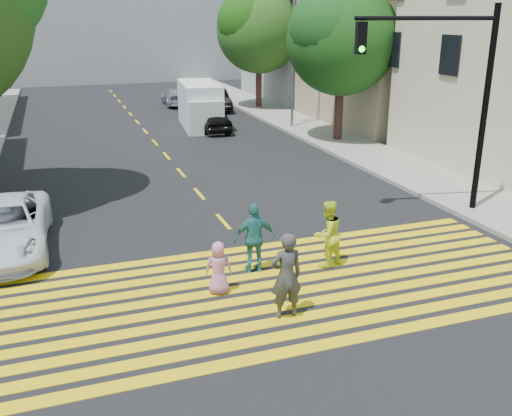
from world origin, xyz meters
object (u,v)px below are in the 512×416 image
pedestrian_extra (255,238)px  white_van (200,107)px  white_sedan (2,227)px  dark_car_parked (216,100)px  tree_right_near (343,32)px  pedestrian_man (286,276)px  silver_car (176,97)px  pedestrian_child (219,268)px  dark_car_near (213,120)px  tree_right_far (260,25)px  pedestrian_woman (327,234)px  traffic_signal (451,83)px

pedestrian_extra → white_van: size_ratio=0.33×
white_sedan → dark_car_parked: size_ratio=1.21×
tree_right_near → pedestrian_man: (-8.99, -15.15, -4.24)m
silver_car → white_van: size_ratio=0.78×
pedestrian_child → dark_car_near: dark_car_near is taller
tree_right_far → pedestrian_woman: tree_right_far is taller
pedestrian_man → silver_car: bearing=-97.1°
pedestrian_woman → dark_car_near: (1.96, 17.75, -0.22)m
tree_right_far → pedestrian_child: size_ratio=6.39×
pedestrian_man → pedestrian_woman: size_ratio=1.10×
white_van → traffic_signal: size_ratio=0.84×
pedestrian_woman → white_van: (1.59, 19.04, 0.30)m
pedestrian_man → pedestrian_child: bearing=-55.2°
pedestrian_woman → white_van: bearing=-113.3°
dark_car_parked → traffic_signal: traffic_signal is taller
tree_right_near → traffic_signal: bearing=-100.6°
pedestrian_child → white_van: 20.09m
tree_right_near → pedestrian_woman: (-7.08, -13.14, -4.32)m
pedestrian_woman → silver_car: (1.96, 27.56, -0.25)m
pedestrian_man → traffic_signal: size_ratio=0.30×
pedestrian_woman → pedestrian_man: bearing=27.8°
white_van → pedestrian_woman: bearing=-88.6°
white_sedan → pedestrian_extra: bearing=-27.7°
pedestrian_child → traffic_signal: 9.19m
pedestrian_woman → tree_right_near: bearing=-136.9°
dark_car_near → white_van: size_ratio=0.69×
pedestrian_woman → traffic_signal: (5.07, 2.41, 3.22)m
tree_right_far → pedestrian_man: 28.06m
pedestrian_woman → pedestrian_child: size_ratio=1.38×
dark_car_parked → pedestrian_child: bearing=-101.4°
pedestrian_woman → dark_car_parked: pedestrian_woman is taller
dark_car_parked → silver_car: bearing=128.2°
pedestrian_man → white_sedan: 8.05m
tree_right_near → traffic_signal: (-2.01, -10.73, -1.10)m
tree_right_near → dark_car_near: bearing=138.0°
pedestrian_child → tree_right_far: bearing=-97.4°
white_sedan → traffic_signal: (12.70, -1.24, 3.38)m
dark_car_parked → traffic_signal: (1.07, -22.17, 3.40)m
tree_right_near → pedestrian_extra: (-8.87, -12.85, -4.30)m
pedestrian_man → traffic_signal: 8.84m
traffic_signal → pedestrian_man: bearing=-136.1°
pedestrian_man → silver_car: (3.88, 29.58, -0.33)m
white_sedan → white_van: (9.23, 15.40, 0.46)m
tree_right_near → dark_car_parked: tree_right_near is taller
pedestrian_child → pedestrian_extra: 1.42m
pedestrian_extra → white_sedan: pedestrian_extra is taller
pedestrian_child → silver_car: size_ratio=0.30×
white_van → silver_car: bearing=93.6°
pedestrian_woman → dark_car_parked: size_ratio=0.41×
pedestrian_child → tree_right_near: bearing=-111.9°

